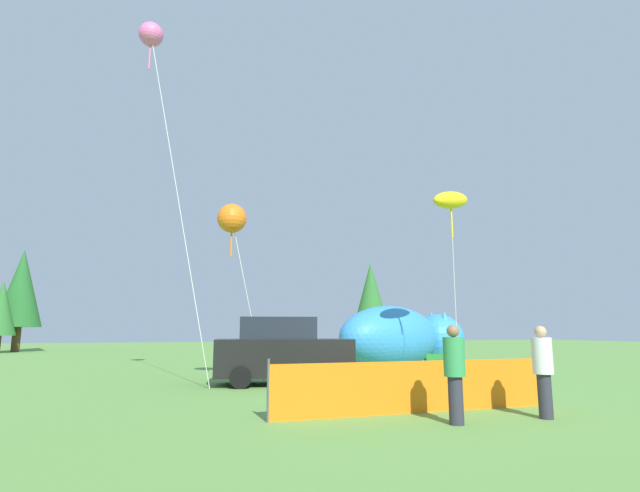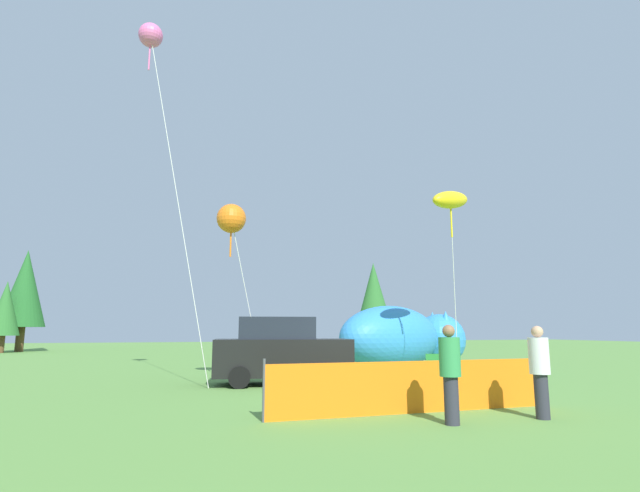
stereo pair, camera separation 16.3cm
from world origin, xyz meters
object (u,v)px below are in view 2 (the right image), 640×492
Objects in this scene: parked_car at (281,351)px; kite_orange_flower at (231,219)px; kite_pink_octopus at (151,37)px; inflatable_cat at (403,340)px; spectator_in_yellow_shirt at (450,369)px; spectator_in_red_shirt at (540,368)px; folding_chair at (434,367)px; kite_yellow_hero at (450,200)px.

kite_orange_flower is (-1.54, 1.04, 4.34)m from parked_car.
parked_car is at bearing -18.01° from kite_pink_octopus.
inflatable_cat is 0.63× the size of kite_pink_octopus.
spectator_in_yellow_shirt is 0.14× the size of kite_pink_octopus.
spectator_in_red_shirt is at bearing -48.21° from kite_pink_octopus.
folding_chair is at bearing 81.06° from spectator_in_red_shirt.
spectator_in_red_shirt is 0.14× the size of kite_pink_octopus.
parked_car is 4.68m from folding_chair.
spectator_in_yellow_shirt reaches higher than folding_chair.
spectator_in_yellow_shirt is at bearing -139.05° from inflatable_cat.
folding_chair is at bearing 62.75° from spectator_in_yellow_shirt.
kite_pink_octopus is (-10.95, -3.16, 10.48)m from inflatable_cat.
kite_yellow_hero is at bearing 155.07° from folding_chair.
inflatable_cat is 4.36× the size of spectator_in_yellow_shirt.
spectator_in_yellow_shirt is 9.12m from kite_yellow_hero.
kite_pink_octopus is 1.86× the size of kite_yellow_hero.
inflatable_cat reaches higher than spectator_in_red_shirt.
spectator_in_red_shirt is (-0.86, -5.47, 0.40)m from folding_chair.
folding_chair is 0.14× the size of kite_yellow_hero.
kite_yellow_hero reaches higher than folding_chair.
spectator_in_red_shirt is at bearing -55.48° from parked_car.
kite_orange_flower is (-7.15, 2.05, -0.68)m from kite_yellow_hero.
spectator_in_red_shirt is 15.97m from kite_pink_octopus.
folding_chair is (4.26, -1.88, -0.45)m from parked_car.
inflatable_cat is at bearing 81.10° from kite_yellow_hero.
parked_car is 0.67× the size of kite_yellow_hero.
parked_car is 4.72m from kite_orange_flower.
kite_pink_octopus is (-4.46, 1.45, 10.71)m from parked_car.
kite_pink_octopus reaches higher than inflatable_cat.
kite_yellow_hero is (4.17, 6.34, 5.07)m from spectator_in_yellow_shirt.
parked_car is 4.67× the size of folding_chair.
parked_car is at bearing -34.02° from kite_orange_flower.
parked_car reaches higher than spectator_in_yellow_shirt.
folding_chair is 14.55m from kite_pink_octopus.
kite_yellow_hero is (10.07, -2.46, -5.69)m from kite_pink_octopus.
parked_car is at bearing 101.12° from spectator_in_yellow_shirt.
kite_pink_octopus reaches higher than spectator_in_red_shirt.
folding_chair is at bearing -135.13° from inflatable_cat.
kite_pink_octopus reaches higher than kite_orange_flower.
kite_orange_flower reaches higher than inflatable_cat.
parked_car reaches higher than folding_chair.
kite_pink_octopus is at bearing 169.92° from inflatable_cat.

